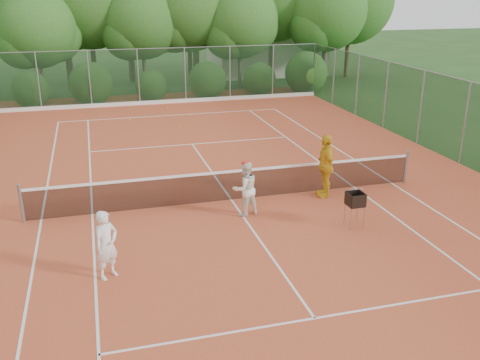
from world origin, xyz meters
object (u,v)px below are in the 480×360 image
Objects in this scene: player_center_grp at (245,188)px; player_white at (107,245)px; player_yellow at (325,166)px; ball_hopper at (355,200)px.

player_white is at bearing -147.15° from player_center_grp.
player_center_grp is 0.82× the size of player_yellow.
ball_hopper is at bearing 2.95° from player_yellow.
player_white reaches higher than ball_hopper.
player_center_grp is at bearing 155.72° from ball_hopper.
player_white is 7.43m from player_yellow.
player_yellow reaches higher than ball_hopper.
player_yellow reaches higher than player_center_grp.
player_yellow is at bearing -9.42° from player_white.
player_yellow reaches higher than player_white.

